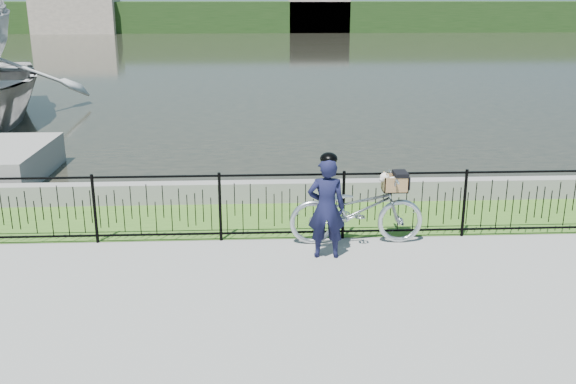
{
  "coord_description": "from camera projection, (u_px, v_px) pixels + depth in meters",
  "views": [
    {
      "loc": [
        -0.39,
        -8.24,
        3.89
      ],
      "look_at": [
        0.07,
        1.0,
        1.0
      ],
      "focal_mm": 40.0,
      "sensor_mm": 36.0,
      "label": 1
    }
  ],
  "objects": [
    {
      "name": "bicycle_rig",
      "position": [
        357.0,
        209.0,
        10.25
      ],
      "size": [
        2.15,
        0.75,
        1.2
      ],
      "color": "silver",
      "rests_on": "ground"
    },
    {
      "name": "grass_strip",
      "position": [
        280.0,
        218.0,
        11.51
      ],
      "size": [
        60.0,
        2.0,
        0.01
      ],
      "primitive_type": "cube",
      "color": "#3F6A21",
      "rests_on": "ground"
    },
    {
      "name": "fence",
      "position": [
        282.0,
        206.0,
        10.38
      ],
      "size": [
        14.0,
        0.06,
        1.15
      ],
      "primitive_type": null,
      "color": "black",
      "rests_on": "ground"
    },
    {
      "name": "quay_wall",
      "position": [
        278.0,
        192.0,
        12.4
      ],
      "size": [
        60.0,
        0.3,
        0.4
      ],
      "primitive_type": "cube",
      "color": "gray",
      "rests_on": "ground"
    },
    {
      "name": "far_building_left",
      "position": [
        76.0,
        12.0,
        62.89
      ],
      "size": [
        8.0,
        4.0,
        4.0
      ],
      "primitive_type": "cube",
      "color": "#A79686",
      "rests_on": "ground"
    },
    {
      "name": "far_treeline",
      "position": [
        259.0,
        17.0,
        65.79
      ],
      "size": [
        120.0,
        6.0,
        3.0
      ],
      "primitive_type": "cube",
      "color": "#223E17",
      "rests_on": "ground"
    },
    {
      "name": "water",
      "position": [
        262.0,
        57.0,
        40.49
      ],
      "size": [
        120.0,
        120.0,
        0.0
      ],
      "primitive_type": "plane",
      "color": "black",
      "rests_on": "ground"
    },
    {
      "name": "ground",
      "position": [
        287.0,
        281.0,
        9.03
      ],
      "size": [
        120.0,
        120.0,
        0.0
      ],
      "primitive_type": "plane",
      "color": "gray",
      "rests_on": "ground"
    },
    {
      "name": "far_building_right",
      "position": [
        319.0,
        16.0,
        64.61
      ],
      "size": [
        6.0,
        3.0,
        3.2
      ],
      "primitive_type": "cube",
      "color": "#A79686",
      "rests_on": "ground"
    },
    {
      "name": "cyclist",
      "position": [
        326.0,
        206.0,
        9.63
      ],
      "size": [
        0.59,
        0.4,
        1.64
      ],
      "color": "black",
      "rests_on": "ground"
    }
  ]
}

